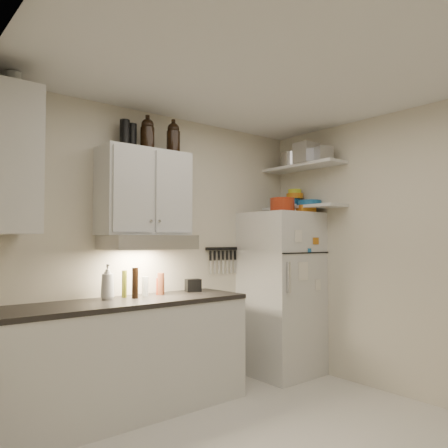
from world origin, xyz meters
TOP-DOWN VIEW (x-y plane):
  - ceiling at (0.00, 0.00)m, footprint 3.20×3.00m
  - back_wall at (0.00, 1.51)m, footprint 3.20×0.02m
  - left_wall at (-1.61, 0.00)m, footprint 0.02×3.00m
  - right_wall at (1.61, 0.00)m, footprint 0.02×3.00m
  - base_cabinet at (-0.55, 1.20)m, footprint 2.10×0.60m
  - countertop at (-0.55, 1.20)m, footprint 2.10×0.62m
  - upper_cabinet at (-0.30, 1.33)m, footprint 0.80×0.33m
  - side_cabinet at (-1.44, 1.20)m, footprint 0.33×0.55m
  - range_hood at (-0.30, 1.27)m, footprint 0.76×0.46m
  - fridge at (1.25, 1.16)m, footprint 0.70×0.68m
  - shelf_hi at (1.45, 1.02)m, footprint 0.30×0.95m
  - shelf_lo at (1.45, 1.02)m, footprint 0.30×0.95m
  - knife_strip at (0.70, 1.49)m, footprint 0.42×0.02m
  - dutch_oven at (1.16, 1.06)m, footprint 0.26×0.26m
  - book_stack at (1.40, 0.98)m, footprint 0.24×0.27m
  - spice_jar at (1.32, 1.04)m, footprint 0.06×0.06m
  - stock_pot at (1.53, 1.24)m, footprint 0.31×0.31m
  - tin_a at (1.38, 0.92)m, footprint 0.22×0.20m
  - tin_b at (1.44, 0.74)m, footprint 0.20×0.20m
  - bowl_teal at (1.47, 1.24)m, footprint 0.23×0.23m
  - bowl_orange at (1.49, 1.18)m, footprint 0.19×0.19m
  - bowl_yellow at (1.49, 1.18)m, footprint 0.15×0.15m
  - plates at (1.51, 0.99)m, footprint 0.34×0.34m
  - growler_a at (-0.28, 1.33)m, footprint 0.16×0.16m
  - growler_b at (-0.03, 1.29)m, footprint 0.13×0.13m
  - thermos_a at (-0.39, 1.39)m, footprint 0.10×0.10m
  - thermos_b at (-0.47, 1.37)m, footprint 0.09×0.09m
  - side_jar at (-1.40, 1.23)m, footprint 0.14×0.14m
  - soap_bottle at (-0.63, 1.33)m, footprint 0.15×0.15m
  - pepper_mill at (-0.13, 1.32)m, footprint 0.08×0.08m
  - oil_bottle at (-0.47, 1.35)m, footprint 0.05×0.05m
  - vinegar_bottle at (-0.43, 1.25)m, footprint 0.06×0.06m
  - clear_bottle at (-0.30, 1.31)m, footprint 0.07×0.07m
  - red_jar at (-0.13, 1.34)m, footprint 0.08×0.08m
  - caddy at (0.23, 1.34)m, footprint 0.16×0.13m

SIDE VIEW (x-z plane):
  - base_cabinet at x=-0.55m, z-range 0.00..0.88m
  - fridge at x=1.25m, z-range 0.00..1.70m
  - countertop at x=-0.55m, z-range 0.88..0.92m
  - caddy at x=0.23m, z-range 0.92..1.04m
  - red_jar at x=-0.13m, z-range 0.92..1.07m
  - clear_bottle at x=-0.30m, z-range 0.92..1.09m
  - pepper_mill at x=-0.13m, z-range 0.92..1.11m
  - oil_bottle at x=-0.47m, z-range 0.92..1.15m
  - vinegar_bottle at x=-0.43m, z-range 0.92..1.18m
  - soap_bottle at x=-0.63m, z-range 0.92..1.24m
  - back_wall at x=0.00m, z-range 0.00..2.60m
  - left_wall at x=-1.61m, z-range 0.00..2.60m
  - right_wall at x=1.61m, z-range 0.00..2.60m
  - knife_strip at x=0.70m, z-range 1.31..1.33m
  - range_hood at x=-0.30m, z-range 1.33..1.45m
  - book_stack at x=1.40m, z-range 1.70..1.77m
  - spice_jar at x=1.32m, z-range 1.70..1.79m
  - shelf_lo at x=1.45m, z-range 1.75..1.77m
  - dutch_oven at x=1.16m, z-range 1.70..1.85m
  - plates at x=1.51m, z-range 1.77..1.84m
  - bowl_teal at x=1.47m, z-range 1.77..1.87m
  - upper_cabinet at x=-0.30m, z-range 1.45..2.20m
  - bowl_orange at x=1.49m, z-range 1.87..1.92m
  - bowl_yellow at x=1.49m, z-range 1.92..1.97m
  - side_cabinet at x=-1.44m, z-range 1.45..2.45m
  - shelf_hi at x=1.45m, z-range 2.19..2.22m
  - tin_b at x=1.44m, z-range 2.21..2.37m
  - stock_pot at x=1.53m, z-range 2.21..2.40m
  - thermos_a at x=-0.39m, z-range 2.20..2.43m
  - tin_a at x=1.38m, z-range 2.21..2.43m
  - thermos_b at x=-0.47m, z-range 2.20..2.45m
  - growler_b at x=-0.03m, z-range 2.20..2.49m
  - growler_a at x=-0.28m, z-range 2.20..2.49m
  - side_jar at x=-1.40m, z-range 2.45..2.59m
  - ceiling at x=0.00m, z-range 2.60..2.62m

